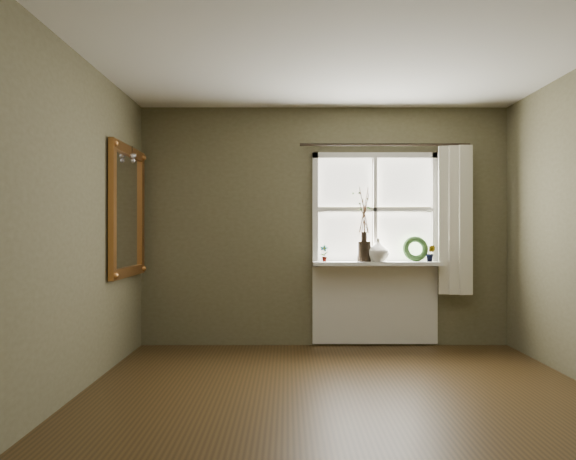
# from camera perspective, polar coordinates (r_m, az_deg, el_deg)

# --- Properties ---
(floor) EXTENTS (4.50, 4.50, 0.00)m
(floor) POSITION_cam_1_polar(r_m,az_deg,el_deg) (4.09, 5.89, -17.82)
(floor) COLOR #362510
(floor) RESTS_ON ground
(ceiling) EXTENTS (4.50, 4.50, 0.00)m
(ceiling) POSITION_cam_1_polar(r_m,az_deg,el_deg) (4.13, 5.88, 19.06)
(ceiling) COLOR silver
(ceiling) RESTS_ON ground
(wall_back) EXTENTS (4.00, 0.10, 2.60)m
(wall_back) POSITION_cam_1_polar(r_m,az_deg,el_deg) (6.19, 3.67, 0.39)
(wall_back) COLOR brown
(wall_back) RESTS_ON ground
(wall_left) EXTENTS (0.10, 4.50, 2.60)m
(wall_left) POSITION_cam_1_polar(r_m,az_deg,el_deg) (4.21, -23.07, 0.65)
(wall_left) COLOR brown
(wall_left) RESTS_ON ground
(wall_front) EXTENTS (4.00, 0.10, 2.60)m
(wall_front) POSITION_cam_1_polar(r_m,az_deg,el_deg) (1.63, 14.33, 1.92)
(wall_front) COLOR brown
(wall_front) RESTS_ON ground
(window_frame) EXTENTS (1.36, 0.06, 1.24)m
(window_frame) POSITION_cam_1_polar(r_m,az_deg,el_deg) (6.18, 8.81, 2.06)
(window_frame) COLOR silver
(window_frame) RESTS_ON wall_back
(window_sill) EXTENTS (1.36, 0.26, 0.04)m
(window_sill) POSITION_cam_1_polar(r_m,az_deg,el_deg) (6.08, 8.97, -3.37)
(window_sill) COLOR silver
(window_sill) RESTS_ON wall_back
(window_apron) EXTENTS (1.36, 0.04, 0.88)m
(window_apron) POSITION_cam_1_polar(r_m,az_deg,el_deg) (6.23, 8.81, -7.36)
(window_apron) COLOR silver
(window_apron) RESTS_ON ground
(dark_jug) EXTENTS (0.19, 0.19, 0.22)m
(dark_jug) POSITION_cam_1_polar(r_m,az_deg,el_deg) (6.06, 7.73, -2.17)
(dark_jug) COLOR black
(dark_jug) RESTS_ON window_sill
(cream_vase) EXTENTS (0.26, 0.26, 0.25)m
(cream_vase) POSITION_cam_1_polar(r_m,az_deg,el_deg) (6.08, 9.12, -2.02)
(cream_vase) COLOR beige
(cream_vase) RESTS_ON window_sill
(wreath) EXTENTS (0.28, 0.13, 0.29)m
(wreath) POSITION_cam_1_polar(r_m,az_deg,el_deg) (6.20, 12.81, -2.15)
(wreath) COLOR #2A4A21
(wreath) RESTS_ON window_sill
(potted_plant_left) EXTENTS (0.10, 0.08, 0.18)m
(potted_plant_left) POSITION_cam_1_polar(r_m,az_deg,el_deg) (6.01, 3.69, -2.37)
(potted_plant_left) COLOR #2A4A21
(potted_plant_left) RESTS_ON window_sill
(potted_plant_right) EXTENTS (0.12, 0.11, 0.18)m
(potted_plant_right) POSITION_cam_1_polar(r_m,az_deg,el_deg) (6.19, 14.28, -2.30)
(potted_plant_right) COLOR #2A4A21
(potted_plant_right) RESTS_ON window_sill
(curtain) EXTENTS (0.36, 0.12, 1.59)m
(curtain) POSITION_cam_1_polar(r_m,az_deg,el_deg) (6.27, 16.56, 0.98)
(curtain) COLOR beige
(curtain) RESTS_ON wall_back
(curtain_rod) EXTENTS (1.84, 0.03, 0.03)m
(curtain_rod) POSITION_cam_1_polar(r_m,az_deg,el_deg) (6.21, 9.82, 8.54)
(curtain_rod) COLOR black
(curtain_rod) RESTS_ON wall_back
(gilt_mirror) EXTENTS (0.10, 1.07, 1.27)m
(gilt_mirror) POSITION_cam_1_polar(r_m,az_deg,el_deg) (5.69, -15.98, 1.88)
(gilt_mirror) COLOR white
(gilt_mirror) RESTS_ON wall_left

